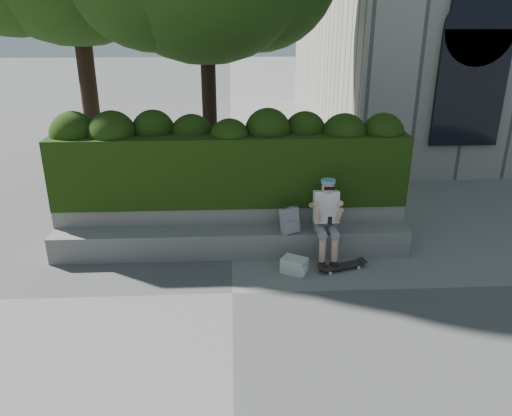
{
  "coord_description": "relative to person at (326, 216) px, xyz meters",
  "views": [
    {
      "loc": [
        0.03,
        -6.37,
        3.88
      ],
      "look_at": [
        0.4,
        1.0,
        0.95
      ],
      "focal_mm": 35.0,
      "sensor_mm": 36.0,
      "label": 1
    }
  ],
  "objects": [
    {
      "name": "backpack_plaid",
      "position": [
        -0.59,
        0.08,
        -0.09
      ],
      "size": [
        0.32,
        0.27,
        0.42
      ],
      "primitive_type": "cube",
      "rotation": [
        0.0,
        0.0,
        0.47
      ],
      "color": "#AAA9AE",
      "rests_on": "bench_ledge"
    },
    {
      "name": "ground",
      "position": [
        -1.55,
        -1.07,
        -0.75
      ],
      "size": [
        80.0,
        80.0,
        0.0
      ],
      "primitive_type": "plane",
      "color": "slate",
      "rests_on": "ground"
    },
    {
      "name": "person",
      "position": [
        0.0,
        0.0,
        0.0
      ],
      "size": [
        0.4,
        0.76,
        1.38
      ],
      "color": "gray",
      "rests_on": "ground"
    },
    {
      "name": "backpack_ground",
      "position": [
        -0.57,
        -0.48,
        -0.63
      ],
      "size": [
        0.46,
        0.42,
        0.25
      ],
      "primitive_type": "cube",
      "rotation": [
        0.0,
        0.0,
        -0.54
      ],
      "color": "beige",
      "rests_on": "ground"
    },
    {
      "name": "bench_ledge",
      "position": [
        -1.55,
        0.18,
        -0.53
      ],
      "size": [
        6.0,
        0.45,
        0.45
      ],
      "primitive_type": "cube",
      "color": "gray",
      "rests_on": "ground"
    },
    {
      "name": "skateboard",
      "position": [
        0.22,
        -0.42,
        -0.69
      ],
      "size": [
        0.76,
        0.4,
        0.08
      ],
      "rotation": [
        0.0,
        0.0,
        0.31
      ],
      "color": "black",
      "rests_on": "ground"
    },
    {
      "name": "hedge",
      "position": [
        -1.55,
        0.88,
        0.6
      ],
      "size": [
        6.0,
        1.0,
        1.2
      ],
      "primitive_type": "cube",
      "color": "black",
      "rests_on": "planter_wall"
    },
    {
      "name": "planter_wall",
      "position": [
        -1.55,
        0.66,
        -0.38
      ],
      "size": [
        6.0,
        0.5,
        0.75
      ],
      "primitive_type": "cube",
      "color": "gray",
      "rests_on": "ground"
    }
  ]
}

